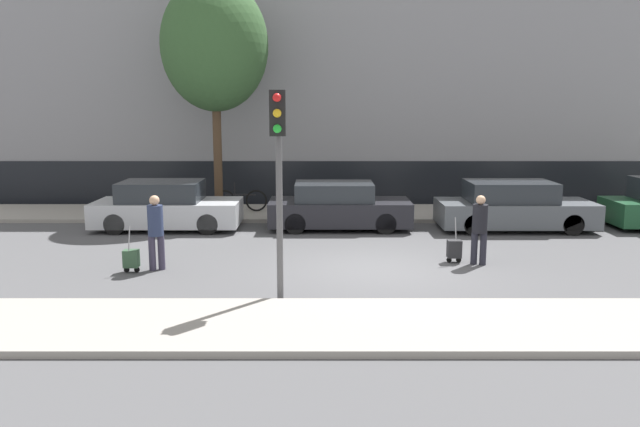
# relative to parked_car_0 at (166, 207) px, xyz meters

# --- Properties ---
(ground_plane) EXTENTS (80.00, 80.00, 0.00)m
(ground_plane) POSITION_rel_parked_car_0_xyz_m (5.82, -4.60, -0.66)
(ground_plane) COLOR #4C4C4F
(sidewalk_near) EXTENTS (28.00, 2.50, 0.12)m
(sidewalk_near) POSITION_rel_parked_car_0_xyz_m (5.82, -8.35, -0.60)
(sidewalk_near) COLOR gray
(sidewalk_near) RESTS_ON ground_plane
(sidewalk_far) EXTENTS (28.00, 3.00, 0.12)m
(sidewalk_far) POSITION_rel_parked_car_0_xyz_m (5.82, 2.40, -0.60)
(sidewalk_far) COLOR gray
(sidewalk_far) RESTS_ON ground_plane
(building_facade) EXTENTS (28.00, 2.11, 10.64)m
(building_facade) POSITION_rel_parked_car_0_xyz_m (5.82, 5.62, 4.64)
(building_facade) COLOR gray
(building_facade) RESTS_ON ground_plane
(parked_car_0) EXTENTS (4.23, 1.85, 1.42)m
(parked_car_0) POSITION_rel_parked_car_0_xyz_m (0.00, 0.00, 0.00)
(parked_car_0) COLOR #B7BABF
(parked_car_0) RESTS_ON ground_plane
(parked_car_1) EXTENTS (4.14, 1.80, 1.37)m
(parked_car_1) POSITION_rel_parked_car_0_xyz_m (5.07, 0.07, -0.02)
(parked_car_1) COLOR black
(parked_car_1) RESTS_ON ground_plane
(parked_car_2) EXTENTS (4.47, 1.83, 1.43)m
(parked_car_2) POSITION_rel_parked_car_0_xyz_m (10.20, -0.10, 0.00)
(parked_car_2) COLOR #4C5156
(parked_car_2) RESTS_ON ground_plane
(pedestrian_left) EXTENTS (0.34, 0.34, 1.68)m
(pedestrian_left) POSITION_rel_parked_car_0_xyz_m (0.91, -4.65, 0.29)
(pedestrian_left) COLOR #383347
(pedestrian_left) RESTS_ON ground_plane
(trolley_left) EXTENTS (0.34, 0.29, 1.04)m
(trolley_left) POSITION_rel_parked_car_0_xyz_m (0.41, -4.86, -0.35)
(trolley_left) COLOR #335138
(trolley_left) RESTS_ON ground_plane
(pedestrian_right) EXTENTS (0.34, 0.34, 1.61)m
(pedestrian_right) POSITION_rel_parked_car_0_xyz_m (8.17, -4.18, 0.24)
(pedestrian_right) COLOR #23232D
(pedestrian_right) RESTS_ON ground_plane
(trolley_right) EXTENTS (0.34, 0.29, 1.07)m
(trolley_right) POSITION_rel_parked_car_0_xyz_m (7.65, -3.99, -0.34)
(trolley_right) COLOR #262628
(trolley_right) RESTS_ON ground_plane
(traffic_light) EXTENTS (0.28, 0.47, 3.88)m
(traffic_light) POSITION_rel_parked_car_0_xyz_m (3.79, -6.96, 2.10)
(traffic_light) COLOR #515154
(traffic_light) RESTS_ON ground_plane
(parked_bicycle) EXTENTS (1.77, 0.06, 0.96)m
(parked_bicycle) POSITION_rel_parked_car_0_xyz_m (1.88, 2.39, -0.17)
(parked_bicycle) COLOR black
(parked_bicycle) RESTS_ON sidewalk_far
(bare_tree_near_crossing) EXTENTS (3.42, 3.42, 7.47)m
(bare_tree_near_crossing) POSITION_rel_parked_car_0_xyz_m (1.17, 2.39, 4.81)
(bare_tree_near_crossing) COLOR #4C3826
(bare_tree_near_crossing) RESTS_ON sidewalk_far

